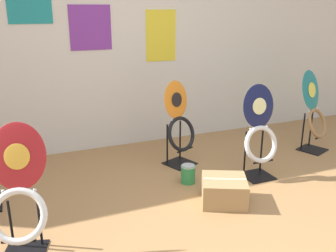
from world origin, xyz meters
name	(u,v)px	position (x,y,z in m)	size (l,w,h in m)	color
ground_plane	(244,249)	(0.00, 0.00, 0.00)	(14.00, 14.00, 0.00)	#A37547
wall_back	(134,36)	(0.00, 2.38, 1.30)	(8.00, 0.07, 2.60)	silver
toilet_seat_display_teal_sax	(314,111)	(1.81, 1.34, 0.47)	(0.45, 0.41, 0.93)	black
toilet_seat_display_crimson_swirl	(19,198)	(-1.41, 0.56, 0.41)	(0.45, 0.41, 0.90)	black
toilet_seat_display_orange_sun	(179,127)	(0.20, 1.55, 0.42)	(0.41, 0.36, 0.90)	black
toilet_seat_display_navy_moon	(260,134)	(0.79, 0.96, 0.44)	(0.37, 0.28, 0.92)	black
paint_can	(188,173)	(0.09, 1.10, 0.10)	(0.14, 0.14, 0.18)	#2D8E4C
storage_box	(224,191)	(0.22, 0.63, 0.11)	(0.49, 0.49, 0.22)	#A37F51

